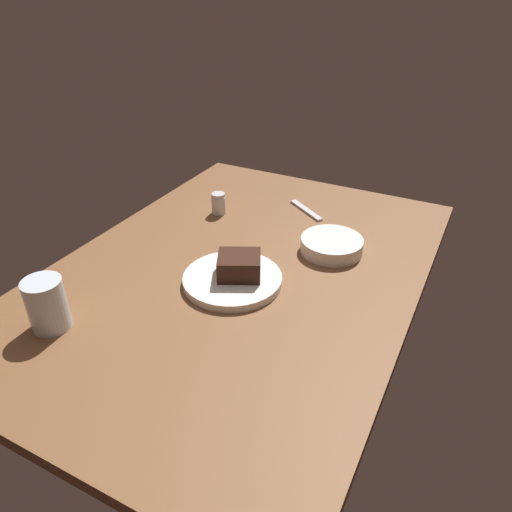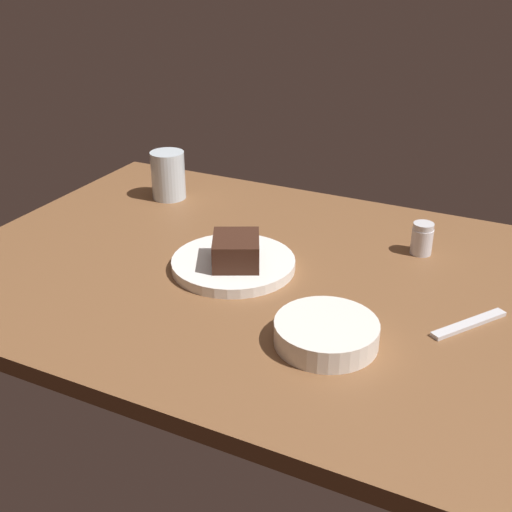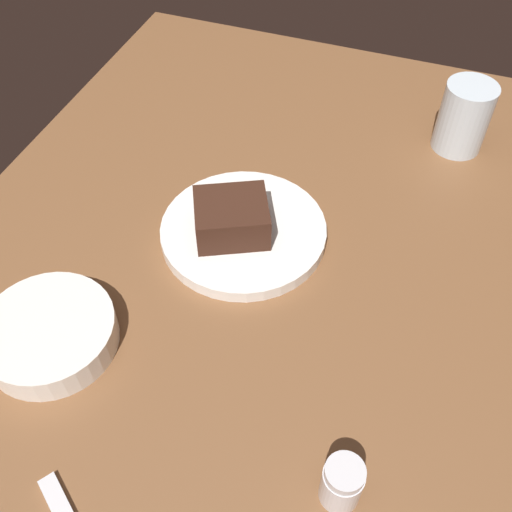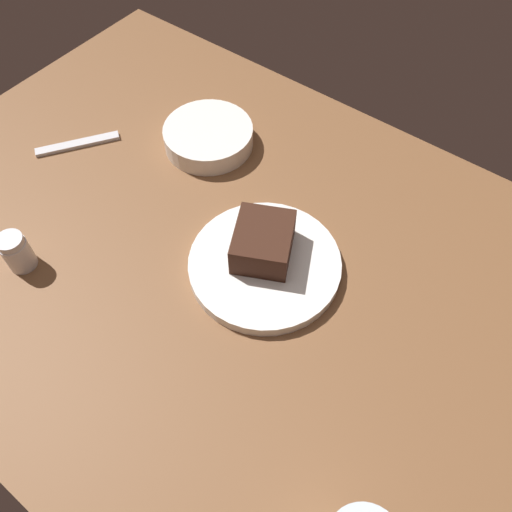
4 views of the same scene
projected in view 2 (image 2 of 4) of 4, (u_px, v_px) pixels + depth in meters
The scene contains 7 objects.
dining_table at pixel (267, 278), 120.75cm from camera, with size 120.00×84.00×3.00cm, color brown.
dessert_plate at pixel (233, 264), 120.60cm from camera, with size 23.14×23.14×1.92cm, color white.
chocolate_cake_slice at pixel (236, 250), 117.56cm from camera, with size 9.75×8.41×5.19cm, color #381E14.
salt_shaker at pixel (422, 239), 125.30cm from camera, with size 4.19×4.19×6.39cm.
water_glass at pixel (168, 175), 150.83cm from camera, with size 7.90×7.90×11.14cm, color silver.
side_bowl at pixel (326, 333), 98.13cm from camera, with size 16.04×16.04×3.73cm, color white.
dessert_spoon at pixel (469, 324), 103.19cm from camera, with size 15.00×1.80×0.70cm, color silver.
Camera 2 is at (-44.44, 96.30, 59.42)cm, focal length 45.29 mm.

